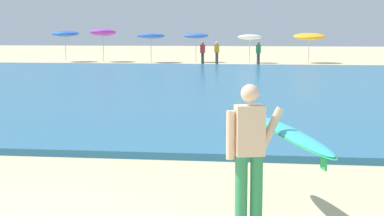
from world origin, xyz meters
name	(u,v)px	position (x,y,z in m)	size (l,w,h in m)	color
sea	(197,85)	(0.00, 18.59, 0.07)	(120.00, 28.00, 0.14)	teal
surfer_with_board	(270,142)	(2.92, 1.18, 1.04)	(1.29, 2.79, 1.73)	#338E56
beach_umbrella_0	(65,34)	(-11.90, 36.47, 2.07)	(2.01, 2.01, 2.31)	beige
beach_umbrella_1	(103,32)	(-9.10, 36.75, 2.17)	(1.93, 1.96, 2.49)	beige
beach_umbrella_2	(151,36)	(-5.40, 36.14, 1.92)	(2.00, 2.01, 2.17)	beige
beach_umbrella_3	(196,36)	(-2.23, 36.97, 1.93)	(1.79, 1.79, 2.14)	beige
beach_umbrella_4	(250,37)	(1.67, 36.53, 1.84)	(1.71, 1.72, 2.07)	beige
beach_umbrella_5	(309,36)	(5.88, 37.03, 1.89)	(2.29, 2.32, 2.21)	beige
beachgoer_near_row_left	(258,53)	(2.35, 33.09, 0.84)	(0.32, 0.20, 1.58)	#383842
beachgoer_near_row_mid	(203,53)	(-1.34, 33.21, 0.84)	(0.32, 0.20, 1.58)	#383842
beachgoer_near_row_right	(217,52)	(-0.45, 33.97, 0.84)	(0.32, 0.20, 1.58)	#383842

